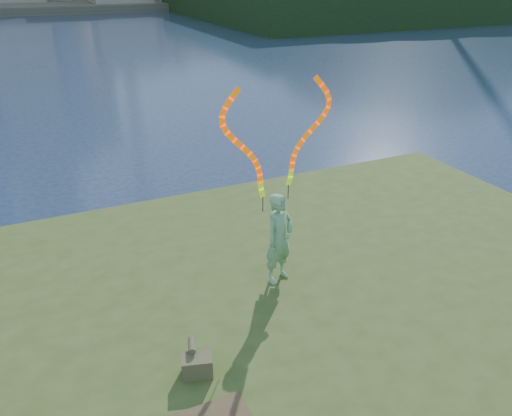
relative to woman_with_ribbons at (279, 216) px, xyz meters
name	(u,v)px	position (x,y,z in m)	size (l,w,h in m)	color
ground	(233,350)	(-1.26, -0.70, -2.19)	(320.00, 320.00, 0.00)	#1A2842
far_shore	(25,3)	(-1.26, 94.30, -1.59)	(320.00, 40.00, 1.20)	#484335
wooded_hill	(433,9)	(58.31, 59.26, -2.03)	(78.00, 50.00, 63.00)	black
woman_with_ribbons	(279,216)	(0.00, 0.00, 0.00)	(1.97, 0.89, 4.19)	#166F1B
canvas_bag	(197,364)	(-2.28, -1.79, -1.21)	(0.53, 0.59, 0.44)	#474726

